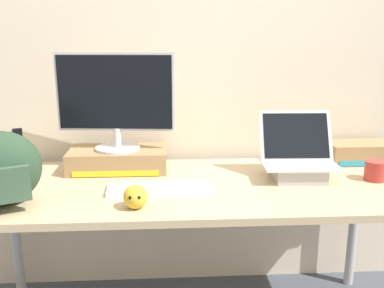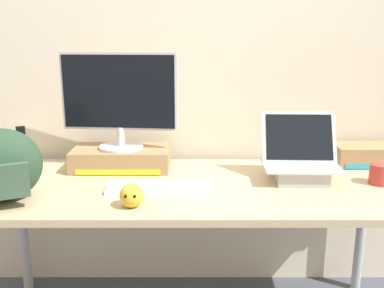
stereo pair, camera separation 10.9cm
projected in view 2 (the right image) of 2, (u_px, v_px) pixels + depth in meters
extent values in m
cube|color=beige|center=(192.00, 46.00, 2.20)|extent=(7.00, 0.10, 2.60)
cube|color=tan|center=(192.00, 187.00, 1.88)|extent=(1.92, 0.76, 0.03)
cylinder|color=#B2B2B7|center=(23.00, 230.00, 2.28)|extent=(0.05, 0.05, 0.69)
cylinder|color=#B2B2B7|center=(361.00, 231.00, 2.28)|extent=(0.05, 0.05, 0.69)
cube|color=#9E7A51|center=(122.00, 158.00, 2.09)|extent=(0.46, 0.25, 0.10)
cube|color=yellow|center=(118.00, 172.00, 1.98)|extent=(0.39, 0.00, 0.03)
cylinder|color=silver|center=(121.00, 147.00, 2.08)|extent=(0.21, 0.21, 0.01)
cylinder|color=silver|center=(121.00, 136.00, 2.07)|extent=(0.04, 0.04, 0.09)
cube|color=silver|center=(119.00, 92.00, 2.01)|extent=(0.55, 0.07, 0.36)
cube|color=black|center=(118.00, 92.00, 2.00)|extent=(0.53, 0.06, 0.34)
cube|color=#ADADB2|center=(300.00, 174.00, 1.91)|extent=(0.23, 0.21, 0.07)
cube|color=silver|center=(301.00, 165.00, 1.90)|extent=(0.34, 0.25, 0.01)
cube|color=#B7B7BC|center=(300.00, 163.00, 1.92)|extent=(0.29, 0.14, 0.00)
cube|color=silver|center=(299.00, 137.00, 1.94)|extent=(0.33, 0.12, 0.22)
cube|color=black|center=(299.00, 137.00, 1.93)|extent=(0.30, 0.11, 0.19)
cube|color=white|center=(158.00, 188.00, 1.80)|extent=(0.43, 0.14, 0.02)
cube|color=silver|center=(158.00, 185.00, 1.80)|extent=(0.40, 0.12, 0.00)
ellipsoid|color=#28422D|center=(1.00, 165.00, 1.66)|extent=(0.37, 0.33, 0.29)
cube|color=#38513D|center=(2.00, 182.00, 1.56)|extent=(0.18, 0.10, 0.13)
cube|color=black|center=(23.00, 152.00, 1.80)|extent=(0.04, 0.03, 0.22)
cylinder|color=#B2332D|center=(380.00, 174.00, 1.86)|extent=(0.09, 0.09, 0.09)
sphere|color=gold|center=(132.00, 195.00, 1.62)|extent=(0.09, 0.09, 0.09)
sphere|color=black|center=(126.00, 196.00, 1.58)|extent=(0.01, 0.01, 0.01)
sphere|color=black|center=(134.00, 196.00, 1.58)|extent=(0.01, 0.01, 0.01)
cube|color=#9E7A51|center=(367.00, 155.00, 2.15)|extent=(0.32, 0.18, 0.10)
cube|color=#2899BC|center=(374.00, 167.00, 2.07)|extent=(0.27, 0.00, 0.02)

